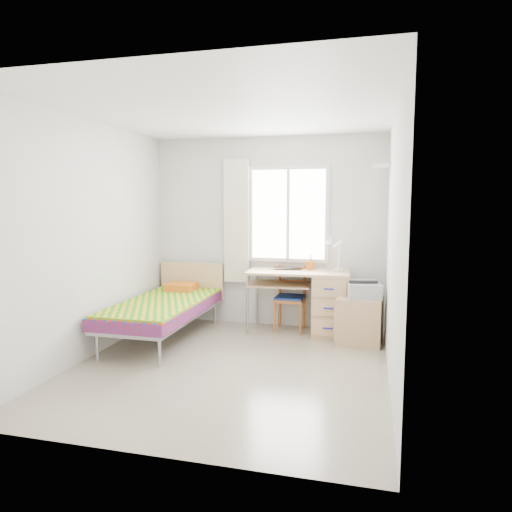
% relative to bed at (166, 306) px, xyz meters
% --- Properties ---
extents(floor, '(3.50, 3.50, 0.00)m').
position_rel_bed_xyz_m(floor, '(1.09, -0.77, -0.41)').
color(floor, '#BCAD93').
rests_on(floor, ground).
extents(ceiling, '(3.50, 3.50, 0.00)m').
position_rel_bed_xyz_m(ceiling, '(1.09, -0.77, 2.19)').
color(ceiling, white).
rests_on(ceiling, wall_back).
extents(wall_back, '(3.20, 0.00, 3.20)m').
position_rel_bed_xyz_m(wall_back, '(1.09, 0.98, 0.89)').
color(wall_back, silver).
rests_on(wall_back, ground).
extents(wall_left, '(0.00, 3.50, 3.50)m').
position_rel_bed_xyz_m(wall_left, '(-0.51, -0.77, 0.89)').
color(wall_left, silver).
rests_on(wall_left, ground).
extents(wall_right, '(0.00, 3.50, 3.50)m').
position_rel_bed_xyz_m(wall_right, '(2.69, -0.77, 0.89)').
color(wall_right, silver).
rests_on(wall_right, ground).
extents(window, '(1.10, 0.04, 1.30)m').
position_rel_bed_xyz_m(window, '(1.39, 0.95, 1.14)').
color(window, white).
rests_on(window, wall_back).
extents(curtain, '(0.35, 0.05, 1.70)m').
position_rel_bed_xyz_m(curtain, '(0.67, 0.91, 1.04)').
color(curtain, '#F4E4C9').
rests_on(curtain, wall_back).
extents(floating_shelf, '(0.20, 0.32, 0.03)m').
position_rel_bed_xyz_m(floating_shelf, '(2.58, 0.63, 1.74)').
color(floating_shelf, white).
rests_on(floating_shelf, wall_right).
extents(bed, '(0.94, 1.97, 0.85)m').
position_rel_bed_xyz_m(bed, '(0.00, 0.00, 0.00)').
color(bed, '#979BA0').
rests_on(bed, floor).
extents(desk, '(1.35, 0.68, 0.82)m').
position_rel_bed_xyz_m(desk, '(1.93, 0.67, 0.03)').
color(desk, tan).
rests_on(desk, floor).
extents(chair, '(0.39, 0.39, 0.88)m').
position_rel_bed_xyz_m(chair, '(1.47, 0.77, 0.08)').
color(chair, '#94541C').
rests_on(chair, floor).
extents(cabinet, '(0.57, 0.52, 0.58)m').
position_rel_bed_xyz_m(cabinet, '(2.38, 0.39, -0.13)').
color(cabinet, tan).
rests_on(cabinet, floor).
extents(printer, '(0.45, 0.50, 0.19)m').
position_rel_bed_xyz_m(printer, '(2.41, 0.40, 0.26)').
color(printer, '#96999D').
rests_on(printer, cabinet).
extents(laptop, '(0.43, 0.33, 0.03)m').
position_rel_bed_xyz_m(laptop, '(1.43, 0.72, 0.42)').
color(laptop, black).
rests_on(laptop, desk).
extents(pen_cup, '(0.10, 0.10, 0.12)m').
position_rel_bed_xyz_m(pen_cup, '(1.71, 0.83, 0.47)').
color(pen_cup, orange).
rests_on(pen_cup, desk).
extents(task_lamp, '(0.25, 0.34, 0.48)m').
position_rel_bed_xyz_m(task_lamp, '(2.03, 0.63, 0.71)').
color(task_lamp, white).
rests_on(task_lamp, desk).
extents(book, '(0.25, 0.29, 0.02)m').
position_rel_bed_xyz_m(book, '(1.42, 0.68, 0.18)').
color(book, gray).
rests_on(book, desk).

